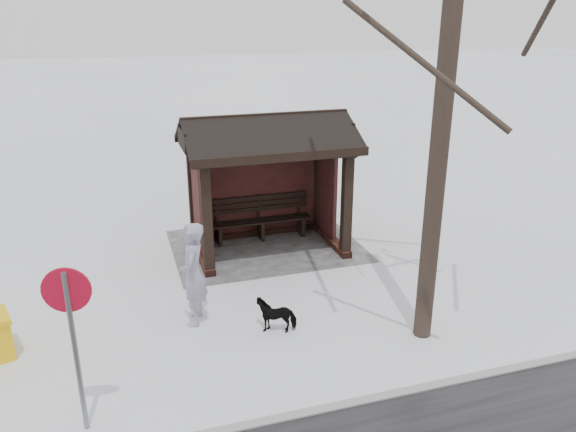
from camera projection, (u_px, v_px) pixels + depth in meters
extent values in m
plane|color=white|center=(268.00, 249.00, 12.74)|extent=(120.00, 120.00, 0.00)
cube|color=gray|center=(374.00, 399.00, 7.81)|extent=(120.00, 0.15, 0.06)
cube|color=gray|center=(266.00, 246.00, 12.92)|extent=(4.20, 3.20, 0.02)
cube|color=#351913|center=(258.00, 232.00, 13.52)|extent=(3.30, 0.22, 0.16)
cube|color=#351913|center=(330.00, 238.00, 13.14)|extent=(0.22, 2.10, 0.16)
cube|color=#351913|center=(202.00, 254.00, 12.29)|extent=(0.22, 2.10, 0.16)
cube|color=black|center=(347.00, 207.00, 11.96)|extent=(0.20, 0.20, 2.30)
cube|color=black|center=(207.00, 222.00, 11.12)|extent=(0.20, 0.20, 2.30)
cube|color=black|center=(317.00, 184.00, 13.57)|extent=(0.20, 0.20, 2.30)
cube|color=black|center=(193.00, 196.00, 12.73)|extent=(0.20, 0.20, 2.30)
cube|color=black|center=(257.00, 186.00, 13.12)|extent=(2.80, 0.08, 2.14)
cube|color=black|center=(326.00, 188.00, 13.02)|extent=(0.08, 1.17, 2.14)
cube|color=black|center=(197.00, 200.00, 12.18)|extent=(0.08, 1.17, 2.14)
cube|color=black|center=(279.00, 157.00, 11.12)|extent=(3.40, 0.20, 0.18)
cube|color=black|center=(256.00, 139.00, 12.74)|extent=(3.40, 0.20, 0.18)
cylinder|color=black|center=(446.00, 72.00, 7.93)|extent=(0.29, 0.29, 8.55)
imported|color=#938DA5|center=(193.00, 274.00, 9.47)|extent=(0.61, 0.76, 1.82)
imported|color=black|center=(276.00, 314.00, 9.46)|extent=(0.75, 0.51, 0.58)
cylinder|color=slate|center=(76.00, 354.00, 6.90)|extent=(0.07, 0.07, 2.24)
cylinder|color=red|center=(66.00, 290.00, 6.62)|extent=(0.58, 0.13, 0.58)
cylinder|color=white|center=(66.00, 289.00, 6.64)|extent=(0.45, 0.11, 0.45)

